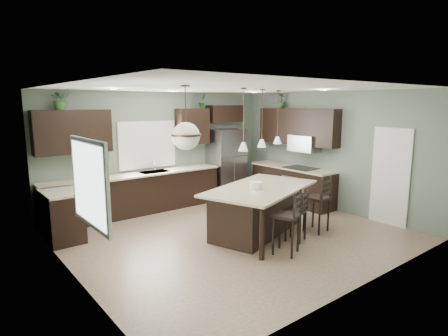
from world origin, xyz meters
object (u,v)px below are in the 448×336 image
refrigerator (226,163)px  plant_back_left (60,99)px  bar_stool_left (286,222)px  serving_dish (256,185)px  kitchen_island (261,210)px  bar_stool_center (296,216)px  bar_stool_right (317,204)px

refrigerator → plant_back_left: plant_back_left is taller
bar_stool_left → plant_back_left: 5.01m
serving_dish → kitchen_island: bearing=18.8°
kitchen_island → plant_back_left: size_ratio=5.63×
bar_stool_left → bar_stool_center: bearing=2.8°
bar_stool_left → bar_stool_right: 1.37m
bar_stool_left → bar_stool_right: size_ratio=0.98×
bar_stool_right → plant_back_left: 5.50m
kitchen_island → bar_stool_right: (0.92, -0.64, 0.10)m
refrigerator → kitchen_island: size_ratio=0.76×
refrigerator → kitchen_island: (-1.27, -2.69, -0.46)m
serving_dish → bar_stool_left: size_ratio=0.22×
kitchen_island → bar_stool_center: 0.75m
bar_stool_center → kitchen_island: bearing=84.8°
kitchen_island → bar_stool_center: size_ratio=2.54×
refrigerator → plant_back_left: 4.44m
bar_stool_center → bar_stool_right: 0.73m
serving_dish → bar_stool_center: size_ratio=0.25×
serving_dish → plant_back_left: 4.24m
kitchen_island → bar_stool_left: (-0.39, -1.03, 0.09)m
kitchen_island → bar_stool_right: bearing=-53.4°
refrigerator → serving_dish: refrigerator is taller
serving_dish → plant_back_left: bearing=132.5°
bar_stool_left → plant_back_left: size_ratio=2.55×
bar_stool_left → serving_dish: bearing=54.1°
plant_back_left → bar_stool_right: bearing=-42.7°
kitchen_island → serving_dish: size_ratio=10.18×
serving_dish → plant_back_left: (-2.65, 2.89, 1.62)m
refrigerator → kitchen_island: 3.01m
serving_dish → bar_stool_right: 1.32m
kitchen_island → refrigerator: bearing=45.9°
refrigerator → bar_stool_left: size_ratio=1.67×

